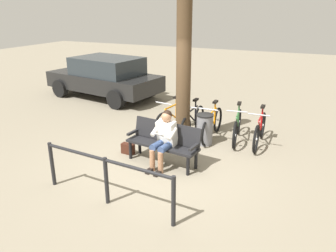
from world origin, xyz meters
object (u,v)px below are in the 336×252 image
object	(u,v)px
handbag	(128,149)
tree_trunk	(184,74)
person_reading	(164,137)
bicycle_red	(193,122)
bench	(164,140)
litter_bin	(204,129)
bicycle_blue	(237,127)
bicycle_orange	(212,125)
parked_car	(105,76)
bicycle_silver	(260,131)
bicycle_green	(173,119)

from	to	relation	value
handbag	tree_trunk	distance (m)	2.17
person_reading	tree_trunk	xyz separation A→B (m)	(0.19, -1.47, 1.02)
tree_trunk	bicycle_red	bearing A→B (deg)	-103.79
bicycle_red	bench	bearing A→B (deg)	-0.05
person_reading	tree_trunk	distance (m)	1.80
litter_bin	bicycle_blue	size ratio (longest dim) A/B	0.45
bicycle_blue	bicycle_orange	size ratio (longest dim) A/B	1.00
person_reading	litter_bin	distance (m)	1.56
bicycle_red	parked_car	bearing A→B (deg)	-118.09
handbag	parked_car	world-z (taller)	parked_car
handbag	bicycle_blue	world-z (taller)	bicycle_blue
bicycle_silver	litter_bin	bearing A→B (deg)	-68.53
bench	bicycle_orange	world-z (taller)	bicycle_orange
handbag	tree_trunk	world-z (taller)	tree_trunk
bench	bicycle_green	distance (m)	1.87
handbag	bicycle_orange	distance (m)	2.25
bench	person_reading	world-z (taller)	person_reading
handbag	bicycle_red	size ratio (longest dim) A/B	0.18
bicycle_green	bicycle_red	bearing A→B (deg)	94.33
bicycle_blue	parked_car	xyz separation A→B (m)	(5.36, -2.13, 0.41)
person_reading	bicycle_red	world-z (taller)	person_reading
handbag	bicycle_silver	world-z (taller)	bicycle_silver
person_reading	handbag	bearing A→B (deg)	-4.61
parked_car	bicycle_green	bearing A→B (deg)	157.78
bench	litter_bin	distance (m)	1.39
bicycle_orange	parked_car	size ratio (longest dim) A/B	0.38
handbag	person_reading	bearing A→B (deg)	167.87
tree_trunk	bicycle_blue	xyz separation A→B (m)	(-1.23, -0.56, -1.33)
bicycle_orange	bicycle_green	distance (m)	1.10
bicycle_blue	bicycle_red	bearing A→B (deg)	-91.05
bicycle_orange	litter_bin	bearing A→B (deg)	-8.23
bicycle_blue	person_reading	bearing A→B (deg)	-34.86
bicycle_silver	parked_car	xyz separation A→B (m)	(5.91, -2.17, 0.41)
handbag	bicycle_blue	distance (m)	2.75
bicycle_silver	bicycle_blue	size ratio (longest dim) A/B	1.01
litter_bin	bicycle_blue	xyz separation A→B (m)	(-0.66, -0.55, -0.02)
bicycle_blue	bicycle_silver	bearing A→B (deg)	78.24
bicycle_silver	bicycle_orange	distance (m)	1.16
parked_car	litter_bin	bearing A→B (deg)	159.41
handbag	bicycle_orange	world-z (taller)	bicycle_orange
bench	bicycle_red	bearing A→B (deg)	-82.60
handbag	bench	bearing A→B (deg)	177.45
tree_trunk	bicycle_red	xyz separation A→B (m)	(-0.11, -0.43, -1.33)
person_reading	bicycle_orange	distance (m)	2.00
handbag	litter_bin	xyz separation A→B (m)	(-1.39, -1.27, 0.26)
handbag	tree_trunk	bearing A→B (deg)	-123.48
bicycle_blue	bicycle_orange	distance (m)	0.61
bicycle_orange	bicycle_red	distance (m)	0.52
bench	bicycle_orange	size ratio (longest dim) A/B	0.98
bicycle_silver	parked_car	distance (m)	6.31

